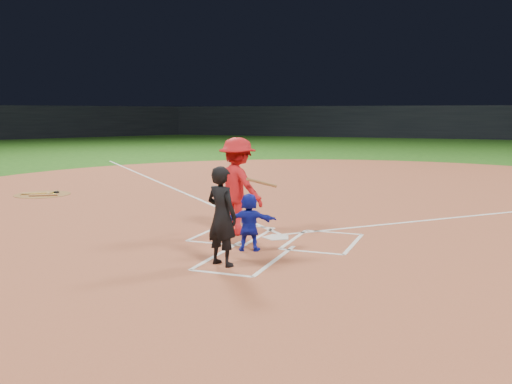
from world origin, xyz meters
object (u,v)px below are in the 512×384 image
(catcher, at_px, (249,222))
(umpire, at_px, (222,216))
(on_deck_circle, at_px, (43,194))
(batter_at_plate, at_px, (238,186))
(home_plate, at_px, (277,237))

(catcher, relative_size, umpire, 0.64)
(catcher, bearing_deg, on_deck_circle, -43.14)
(on_deck_circle, relative_size, batter_at_plate, 0.83)
(home_plate, bearing_deg, batter_at_plate, -4.96)
(on_deck_circle, distance_m, batter_at_plate, 8.62)
(home_plate, xyz_separation_m, umpire, (-0.19, -2.32, 0.83))
(umpire, bearing_deg, home_plate, -75.00)
(on_deck_circle, distance_m, catcher, 9.80)
(on_deck_circle, height_order, batter_at_plate, batter_at_plate)
(batter_at_plate, bearing_deg, on_deck_circle, 158.06)
(umpire, distance_m, batter_at_plate, 2.50)
(on_deck_circle, relative_size, catcher, 1.57)
(catcher, xyz_separation_m, umpire, (-0.06, -1.12, 0.30))
(umpire, relative_size, batter_at_plate, 0.82)
(catcher, xyz_separation_m, batter_at_plate, (-0.76, 1.28, 0.48))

